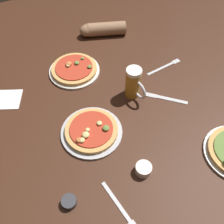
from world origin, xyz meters
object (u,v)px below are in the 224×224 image
Objects in this scene: beer_mug_dark at (134,83)px; napkin_folded at (5,99)px; ramekin_butter at (69,202)px; fork_left at (165,66)px; ramekin_sauce at (143,169)px; knife_right at (166,98)px; pizza_plate_far at (74,69)px; fork_spare at (120,207)px; pizza_plate_near at (92,131)px; diner_arm at (101,29)px.

napkin_folded is at bearing 159.65° from beer_mug_dark.
ramekin_butter reaches higher than fork_left.
ramekin_sauce is 0.40m from knife_right.
ramekin_sauce is 0.74m from napkin_folded.
ramekin_sauce is at bearing -53.63° from napkin_folded.
pizza_plate_far reaches higher than fork_spare.
pizza_plate_near is 1.77× the size of napkin_folded.
pizza_plate_near reaches higher than knife_right.
fork_left is at bearing 51.29° from ramekin_sauce.
pizza_plate_near is 0.56m from fork_left.
ramekin_butter is at bearing -126.06° from pizza_plate_near.
diner_arm is at bearing 64.32° from pizza_plate_near.
knife_right is at bearing -80.95° from diner_arm.
pizza_plate_near is 1.56× the size of knife_right.
beer_mug_dark is 0.63m from napkin_folded.
knife_right is (0.28, 0.29, -0.02)m from ramekin_sauce.
fork_spare is (-0.42, -0.38, 0.00)m from knife_right.
beer_mug_dark is at bearing 26.17° from pizza_plate_near.
ramekin_sauce is at bearing -110.70° from beer_mug_dark.
beer_mug_dark is (0.21, -0.27, 0.06)m from pizza_plate_far.
fork_left is at bearing -62.76° from diner_arm.
pizza_plate_far is 1.22× the size of fork_left.
pizza_plate_near is 0.28m from ramekin_sauce.
diner_arm is at bearing 117.24° from fork_left.
napkin_folded is at bearing 156.93° from knife_right.
knife_right is at bearing 46.13° from ramekin_sauce.
beer_mug_dark reaches higher than knife_right.
ramekin_butter is 0.65m from knife_right.
napkin_folded is 0.88× the size of knife_right.
fork_left is (0.69, 0.49, -0.01)m from ramekin_butter.
beer_mug_dark is 0.58× the size of diner_arm.
ramekin_butter is at bearing -118.86° from diner_arm.
ramekin_sauce is 0.37× the size of knife_right.
pizza_plate_far is 0.69m from ramekin_butter.
ramekin_sauce is 0.90m from diner_arm.
beer_mug_dark is at bearing -94.59° from diner_arm.
pizza_plate_near is 1.02× the size of pizza_plate_far.
napkin_folded is 0.69m from diner_arm.
fork_spare is at bearing -132.52° from fork_left.
ramekin_sauce reaches higher than ramekin_butter.
beer_mug_dark is at bearing 58.94° from fork_spare.
diner_arm is at bearing 43.64° from pizza_plate_far.
pizza_plate_near reaches higher than fork_spare.
ramekin_butter is (-0.45, -0.38, -0.06)m from beer_mug_dark.
pizza_plate_far is (0.05, 0.40, 0.00)m from pizza_plate_near.
fork_spare is (-0.28, -0.47, -0.08)m from beer_mug_dark.
diner_arm is at bearing 61.14° from ramekin_butter.
napkin_folded is at bearing 102.63° from ramekin_butter.
pizza_plate_far is 0.65m from ramekin_sauce.
napkin_folded is 0.70× the size of fork_spare.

